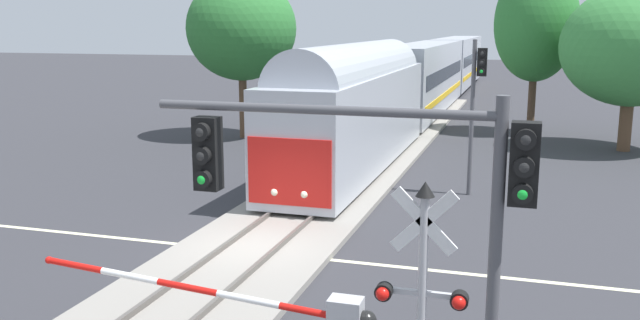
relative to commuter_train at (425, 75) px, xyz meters
The scene contains 11 objects.
ground_plane 31.54m from the commuter_train, 90.01° to the right, with size 220.00×220.00×0.00m, color #333338.
road_centre_stripe 31.54m from the commuter_train, 90.01° to the right, with size 44.00×0.20×0.01m.
railway_track 31.53m from the commuter_train, 90.01° to the right, with size 4.40×80.00×0.32m.
commuter_train is the anchor object (origin of this frame).
crossing_gate_near 38.22m from the commuter_train, 84.63° to the right, with size 6.40×0.40×1.93m.
crossing_signal_mast 39.27m from the commuter_train, 81.63° to the right, with size 1.36×0.44×4.05m.
traffic_signal_near_right 40.47m from the commuter_train, 82.25° to the right, with size 4.95×0.38×5.42m.
traffic_signal_far_side 23.63m from the commuter_train, 77.20° to the right, with size 0.53×0.38×5.70m.
oak_far_right 16.65m from the commuter_train, 44.62° to the right, with size 6.83×6.83×8.12m.
elm_centre_background 10.85m from the commuter_train, 45.33° to the right, with size 4.65×4.65×9.57m.
oak_behind_train 15.99m from the commuter_train, 121.14° to the right, with size 5.97×5.97×8.83m.
Camera 1 is at (7.05, -16.86, 6.24)m, focal length 38.43 mm.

